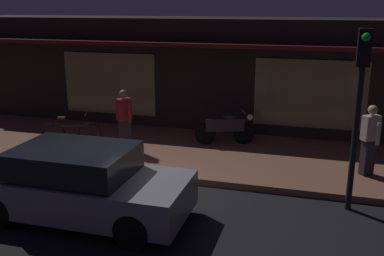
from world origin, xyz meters
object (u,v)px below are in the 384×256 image
motorcycle (226,127)px  traffic_light_pole (360,89)px  person_photographer (124,118)px  person_bystander (369,139)px  bicycle_parked (72,134)px  parked_car_near (81,184)px

motorcycle → traffic_light_pole: size_ratio=0.46×
motorcycle → person_photographer: 2.87m
person_photographer → person_bystander: (6.23, -0.16, 0.00)m
bicycle_parked → parked_car_near: bearing=-56.9°
motorcycle → traffic_light_pole: traffic_light_pole is taller
person_photographer → bicycle_parked: bearing=-175.5°
person_photographer → person_bystander: same height
motorcycle → person_bystander: person_bystander is taller
person_bystander → parked_car_near: 6.52m
person_bystander → traffic_light_pole: (-0.47, -1.72, 1.45)m
person_photographer → person_bystander: size_ratio=1.00×
traffic_light_pole → bicycle_parked: bearing=166.5°
bicycle_parked → traffic_light_pole: 7.80m
motorcycle → person_bystander: size_ratio=0.99×
person_photographer → person_bystander: bearing=-1.5°
parked_car_near → traffic_light_pole: bearing=19.9°
motorcycle → person_bystander: bearing=-21.1°
traffic_light_pole → parked_car_near: (-5.00, -1.81, -1.77)m
person_bystander → parked_car_near: person_bystander is taller
bicycle_parked → parked_car_near: size_ratio=0.38×
motorcycle → parked_car_near: bearing=-110.0°
parked_car_near → motorcycle: bearing=70.0°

